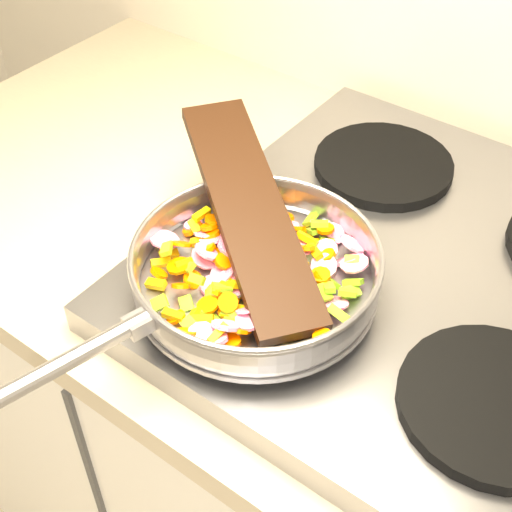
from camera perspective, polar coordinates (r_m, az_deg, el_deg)
The scene contains 7 objects.
cooktop at distance 0.88m, azimuth 13.40°, elevation -1.92°, with size 0.60×0.60×0.04m, color #939399.
grate_fl at distance 0.82m, azimuth 0.55°, elevation -2.02°, with size 0.19×0.19×0.02m, color black.
grate_fr at distance 0.75m, azimuth 18.51°, elevation -11.10°, with size 0.19×0.19×0.02m, color black.
grate_bl at distance 1.00m, azimuth 10.15°, elevation 7.18°, with size 0.19×0.19×0.02m, color black.
saute_pan at distance 0.78m, azimuth -0.17°, elevation -0.97°, with size 0.31×0.47×0.05m.
vegetable_heap at distance 0.79m, azimuth -0.08°, elevation -0.80°, with size 0.26×0.26×0.05m.
wooden_spatula at distance 0.81m, azimuth -0.56°, elevation 3.79°, with size 0.34×0.08×0.02m, color black.
Camera 1 is at (-0.50, 1.06, 1.53)m, focal length 50.00 mm.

